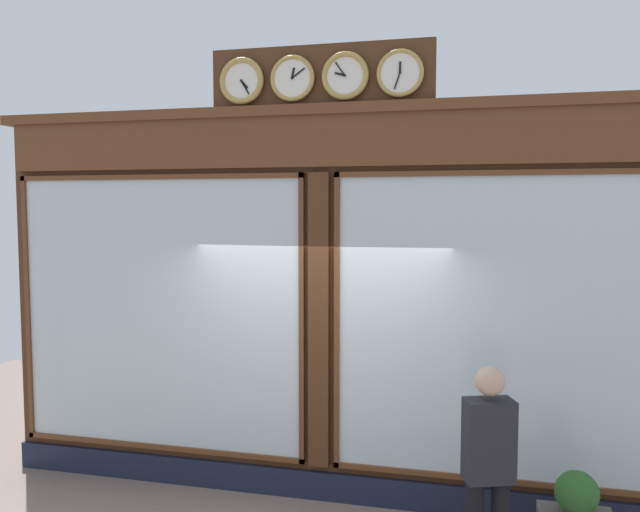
# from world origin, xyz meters

# --- Properties ---
(shop_facade) EXTENTS (6.90, 0.42, 4.40)m
(shop_facade) POSITION_xyz_m (0.00, -0.13, 1.94)
(shop_facade) COLOR #4C2B16
(shop_facade) RESTS_ON ground_plane
(pedestrian) EXTENTS (0.41, 0.33, 1.69)m
(pedestrian) POSITION_xyz_m (-1.58, 1.11, 0.93)
(pedestrian) COLOR black
(pedestrian) RESTS_ON ground_plane
(planter_shrub) EXTENTS (0.34, 0.34, 0.34)m
(planter_shrub) POSITION_xyz_m (-2.25, 0.80, 0.66)
(planter_shrub) COLOR #285623
(planter_shrub) RESTS_ON planter_box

